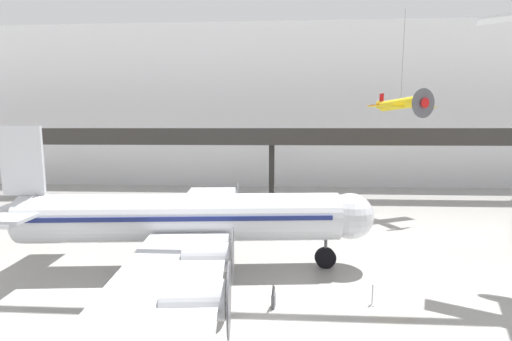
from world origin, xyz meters
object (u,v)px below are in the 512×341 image
object	(u,v)px
info_sign_pedestal	(273,299)
stanchion_barrier	(372,299)
airliner_silver_main	(181,219)
suspended_plane_yellow_lowwing	(401,104)

from	to	relation	value
info_sign_pedestal	stanchion_barrier	bearing A→B (deg)	15.51
stanchion_barrier	info_sign_pedestal	bearing A→B (deg)	-173.72
stanchion_barrier	info_sign_pedestal	distance (m)	4.94
airliner_silver_main	info_sign_pedestal	distance (m)	7.59
suspended_plane_yellow_lowwing	info_sign_pedestal	bearing A→B (deg)	-56.82
info_sign_pedestal	suspended_plane_yellow_lowwing	bearing A→B (deg)	66.04
suspended_plane_yellow_lowwing	info_sign_pedestal	distance (m)	24.86
stanchion_barrier	airliner_silver_main	bearing A→B (deg)	160.76
airliner_silver_main	stanchion_barrier	distance (m)	11.56
suspended_plane_yellow_lowwing	stanchion_barrier	size ratio (longest dim) A/B	9.54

